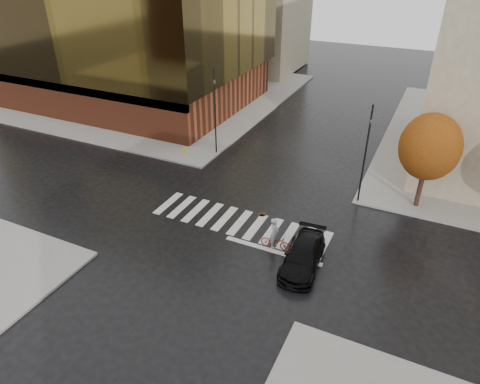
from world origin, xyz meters
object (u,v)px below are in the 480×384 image
object	(u,v)px
cyclist	(275,238)
fire_hydrant	(185,150)
sedan	(303,256)
traffic_light_nw	(215,106)
traffic_light_ne	(366,149)

from	to	relation	value
cyclist	fire_hydrant	xyz separation A→B (m)	(-11.45, 8.49, -0.18)
fire_hydrant	sedan	bearing A→B (deg)	-34.71
traffic_light_nw	traffic_light_ne	size ratio (longest dim) A/B	1.04
cyclist	traffic_light_ne	bearing A→B (deg)	-27.78
traffic_light_ne	fire_hydrant	bearing A→B (deg)	-22.53
cyclist	traffic_light_ne	xyz separation A→B (m)	(3.30, 7.30, 3.33)
fire_hydrant	traffic_light_ne	bearing A→B (deg)	-4.63
fire_hydrant	cyclist	bearing A→B (deg)	-36.57
traffic_light_nw	fire_hydrant	distance (m)	4.55
traffic_light_ne	sedan	bearing A→B (deg)	62.77
sedan	traffic_light_ne	world-z (taller)	traffic_light_ne
cyclist	traffic_light_nw	xyz separation A→B (m)	(-9.30, 10.00, 3.53)
sedan	cyclist	xyz separation A→B (m)	(-1.97, 0.80, 0.01)
cyclist	fire_hydrant	size ratio (longest dim) A/B	3.07
traffic_light_nw	traffic_light_ne	bearing A→B (deg)	74.38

